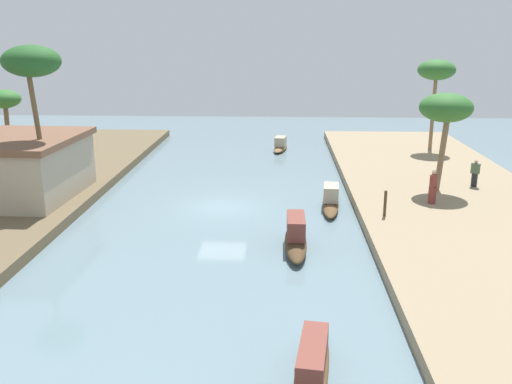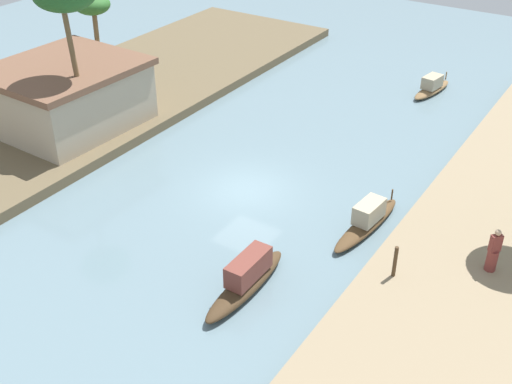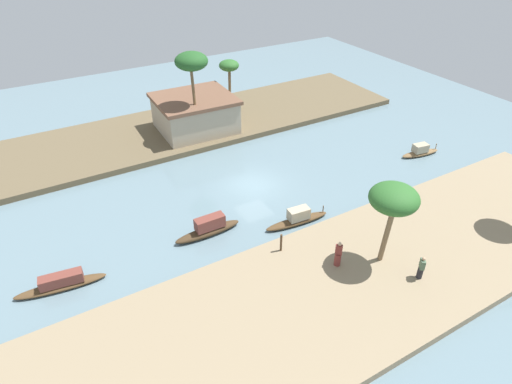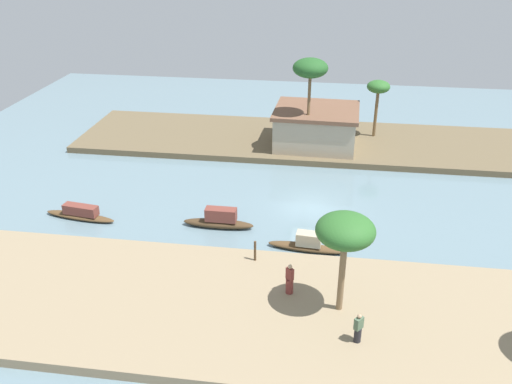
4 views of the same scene
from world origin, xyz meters
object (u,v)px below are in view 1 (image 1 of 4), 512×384
Objects in this scene: palm_tree_left_near at (446,109)px; palm_tree_right_short at (4,102)px; sampan_near_left_bank at (331,200)px; person_on_near_bank at (433,190)px; palm_tree_right_tall at (32,64)px; riverside_building at (16,166)px; sampan_midstream at (281,145)px; sampan_foreground at (312,366)px; sampan_downstream_large at (296,236)px; person_by_mooring at (475,174)px; palm_tree_left_far at (436,71)px; mooring_post at (385,203)px.

palm_tree_left_near is 25.79m from palm_tree_right_short.
sampan_near_left_bank is 5.20m from person_on_near_bank.
person_on_near_bank is 0.22× the size of palm_tree_right_tall.
sampan_midstream is at bearing -40.23° from riverside_building.
sampan_foreground is 20.74m from palm_tree_right_tall.
sampan_downstream_large is 0.87× the size of palm_tree_left_near.
palm_tree_right_short reaches higher than sampan_downstream_large.
sampan_downstream_large is at bearing 9.13° from sampan_foreground.
person_on_near_bank is 25.45m from palm_tree_right_short.
person_on_near_bank is at bearing -53.46° from sampan_downstream_large.
riverside_building is at bearing -151.09° from palm_tree_right_short.
sampan_near_left_bank is 8.83m from person_by_mooring.
sampan_downstream_large is at bearing -13.33° from person_on_near_bank.
palm_tree_left_near is at bearing -82.33° from riverside_building.
palm_tree_left_near is (-0.85, 2.21, 3.78)m from person_by_mooring.
palm_tree_right_short is (-8.58, 28.05, -1.35)m from palm_tree_left_far.
sampan_foreground is 16.24m from person_on_near_bank.
palm_tree_left_far is (28.77, -10.35, 5.88)m from sampan_foreground.
palm_tree_left_near reaches higher than person_by_mooring.
palm_tree_left_far is at bearing -11.91° from palm_tree_left_near.
palm_tree_left_far is at bearing -89.20° from sampan_midstream.
palm_tree_right_short reaches higher than sampan_near_left_bank.
riverside_building is at bearing 45.80° from person_by_mooring.
palm_tree_left_near is at bearing -16.76° from sampan_foreground.
sampan_foreground is at bearing -133.34° from riverside_building.
sampan_downstream_large is 5.27m from mooring_post.
palm_tree_right_tall reaches higher than palm_tree_left_far.
sampan_midstream is 17.53m from person_on_near_bank.
sampan_downstream_large is 8.82m from person_on_near_bank.
sampan_foreground is 0.96× the size of palm_tree_left_near.
sampan_downstream_large is 0.91× the size of palm_tree_right_short.
palm_tree_left_near reaches higher than riverside_building.
mooring_post is at bearing 81.81° from person_by_mooring.
sampan_foreground is 15.45m from sampan_near_left_bank.
palm_tree_right_tall is (-2.89, 21.06, 2.48)m from palm_tree_left_near.
palm_tree_left_near is 0.73× the size of riverside_building.
palm_tree_left_near reaches higher than sampan_foreground.
palm_tree_right_tall is (-0.96, 14.93, 7.06)m from sampan_near_left_bank.
palm_tree_right_tall is at bearing 151.51° from sampan_midstream.
sampan_near_left_bank is at bearing 1.23° from sampan_foreground.
sampan_midstream is at bearing -113.27° from person_on_near_bank.
riverside_building is (5.54, 14.63, 1.63)m from sampan_downstream_large.
palm_tree_right_short reaches higher than riverside_building.
person_on_near_bank is at bearing 166.15° from palm_tree_left_far.
sampan_foreground is 21.19m from riverside_building.
palm_tree_right_tall reaches higher than sampan_foreground.
palm_tree_right_tall reaches higher than person_by_mooring.
palm_tree_left_far is (19.29, -10.55, 5.75)m from sampan_downstream_large.
sampan_downstream_large reaches higher than sampan_foreground.
palm_tree_right_short reaches higher than sampan_foreground.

